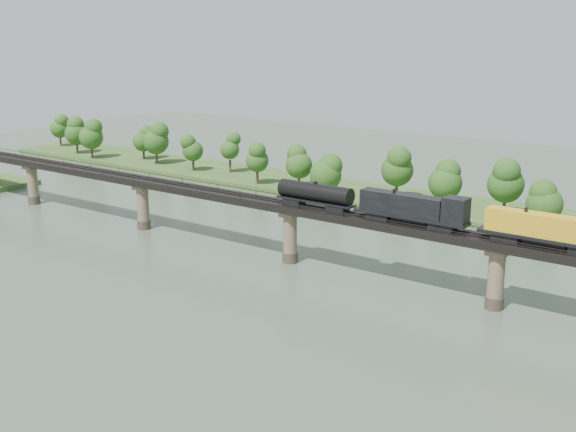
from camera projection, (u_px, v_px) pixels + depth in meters
The scene contains 6 objects.
ground at pixel (179, 310), 114.04m from camera, with size 400.00×400.00×0.00m, color #39493A.
far_bank at pixel (418, 203), 180.42m from camera, with size 300.00×24.00×1.60m, color #2F4D1E.
bridge at pixel (290, 234), 136.15m from camera, with size 236.00×30.00×11.50m.
bridge_superstructure at pixel (290, 202), 134.54m from camera, with size 220.00×4.90×0.75m.
far_treeline at pixel (382, 170), 179.53m from camera, with size 289.06×17.54×13.60m.
freight_train at pixel (499, 222), 111.39m from camera, with size 81.58×3.18×5.62m.
Camera 1 is at (76.42, -76.17, 43.40)m, focal length 45.00 mm.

